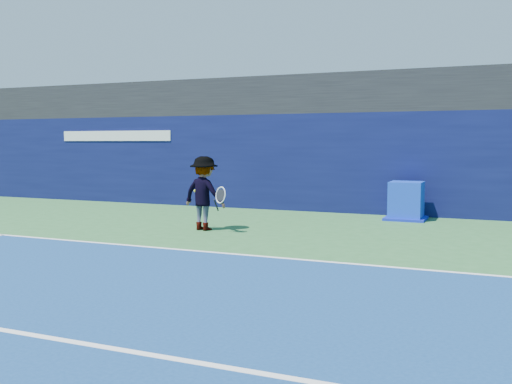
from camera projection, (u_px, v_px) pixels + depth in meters
ground at (97, 287)px, 8.38m from camera, size 80.00×80.00×0.00m
baseline at (195, 251)px, 11.14m from camera, size 24.00×0.10×0.01m
stadium_band at (319, 97)px, 18.64m from camera, size 36.00×3.00×1.20m
back_wall_assembly at (310, 162)px, 17.91m from camera, size 36.00×1.03×3.00m
equipment_cart at (406, 202)px, 15.68m from camera, size 1.11×1.11×1.05m
tennis_player at (204, 193)px, 13.78m from camera, size 1.38×0.87×1.79m
tennis_ball at (195, 191)px, 14.15m from camera, size 0.07×0.07×0.07m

